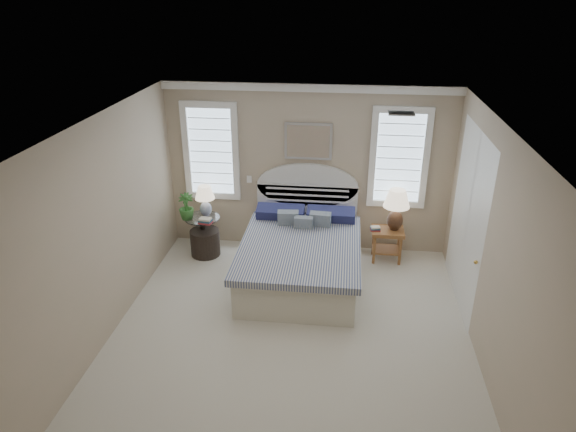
# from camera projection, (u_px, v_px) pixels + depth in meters

# --- Properties ---
(floor) EXTENTS (4.50, 5.00, 0.01)m
(floor) POSITION_uv_depth(u_px,v_px,m) (290.00, 337.00, 6.44)
(floor) COLOR beige
(floor) RESTS_ON ground
(ceiling) EXTENTS (4.50, 5.00, 0.01)m
(ceiling) POSITION_uv_depth(u_px,v_px,m) (290.00, 126.00, 5.31)
(ceiling) COLOR white
(ceiling) RESTS_ON wall_back
(wall_back) EXTENTS (4.50, 0.02, 2.70)m
(wall_back) POSITION_uv_depth(u_px,v_px,m) (308.00, 169.00, 8.13)
(wall_back) COLOR #BEA68E
(wall_back) RESTS_ON floor
(wall_left) EXTENTS (0.02, 5.00, 2.70)m
(wall_left) POSITION_uv_depth(u_px,v_px,m) (103.00, 231.00, 6.12)
(wall_left) COLOR #BEA68E
(wall_left) RESTS_ON floor
(wall_right) EXTENTS (0.02, 5.00, 2.70)m
(wall_right) POSITION_uv_depth(u_px,v_px,m) (493.00, 253.00, 5.64)
(wall_right) COLOR #BEA68E
(wall_right) RESTS_ON floor
(crown_molding) EXTENTS (4.50, 0.08, 0.12)m
(crown_molding) POSITION_uv_depth(u_px,v_px,m) (309.00, 88.00, 7.56)
(crown_molding) COLOR white
(crown_molding) RESTS_ON wall_back
(hvac_vent) EXTENTS (0.30, 0.20, 0.02)m
(hvac_vent) POSITION_uv_depth(u_px,v_px,m) (401.00, 113.00, 5.92)
(hvac_vent) COLOR #B2B2B2
(hvac_vent) RESTS_ON ceiling
(switch_plate) EXTENTS (0.08, 0.01, 0.12)m
(switch_plate) POSITION_uv_depth(u_px,v_px,m) (249.00, 179.00, 8.30)
(switch_plate) COLOR white
(switch_plate) RESTS_ON wall_back
(window_left) EXTENTS (0.90, 0.06, 1.60)m
(window_left) POSITION_uv_depth(u_px,v_px,m) (211.00, 151.00, 8.18)
(window_left) COLOR silver
(window_left) RESTS_ON wall_back
(window_right) EXTENTS (0.90, 0.06, 1.60)m
(window_right) POSITION_uv_depth(u_px,v_px,m) (399.00, 158.00, 7.86)
(window_right) COLOR silver
(window_right) RESTS_ON wall_back
(painting) EXTENTS (0.74, 0.04, 0.58)m
(painting) POSITION_uv_depth(u_px,v_px,m) (308.00, 141.00, 7.90)
(painting) COLOR silver
(painting) RESTS_ON wall_back
(closet_door) EXTENTS (0.02, 1.80, 2.40)m
(closet_door) POSITION_uv_depth(u_px,v_px,m) (468.00, 219.00, 6.78)
(closet_door) COLOR white
(closet_door) RESTS_ON floor
(bed) EXTENTS (1.72, 2.28, 1.47)m
(bed) POSITION_uv_depth(u_px,v_px,m) (301.00, 254.00, 7.59)
(bed) COLOR beige
(bed) RESTS_ON floor
(side_table_left) EXTENTS (0.56, 0.56, 0.63)m
(side_table_left) POSITION_uv_depth(u_px,v_px,m) (203.00, 231.00, 8.30)
(side_table_left) COLOR black
(side_table_left) RESTS_ON floor
(nightstand_right) EXTENTS (0.50, 0.40, 0.53)m
(nightstand_right) POSITION_uv_depth(u_px,v_px,m) (387.00, 238.00, 8.08)
(nightstand_right) COLOR #9D6133
(nightstand_right) RESTS_ON floor
(floor_pot) EXTENTS (0.54, 0.54, 0.43)m
(floor_pot) POSITION_uv_depth(u_px,v_px,m) (205.00, 242.00, 8.31)
(floor_pot) COLOR black
(floor_pot) RESTS_ON floor
(lamp_left) EXTENTS (0.35, 0.35, 0.51)m
(lamp_left) POSITION_uv_depth(u_px,v_px,m) (205.00, 198.00, 8.14)
(lamp_left) COLOR silver
(lamp_left) RESTS_ON side_table_left
(lamp_right) EXTENTS (0.46, 0.46, 0.67)m
(lamp_right) POSITION_uv_depth(u_px,v_px,m) (396.00, 205.00, 7.88)
(lamp_right) COLOR black
(lamp_right) RESTS_ON nightstand_right
(potted_plant) EXTENTS (0.30, 0.30, 0.42)m
(potted_plant) POSITION_uv_depth(u_px,v_px,m) (186.00, 207.00, 8.06)
(potted_plant) COLOR #29662D
(potted_plant) RESTS_ON side_table_left
(books_left) EXTENTS (0.23, 0.18, 0.08)m
(books_left) POSITION_uv_depth(u_px,v_px,m) (205.00, 221.00, 7.99)
(books_left) COLOR maroon
(books_left) RESTS_ON side_table_left
(books_right) EXTENTS (0.17, 0.14, 0.06)m
(books_right) POSITION_uv_depth(u_px,v_px,m) (375.00, 229.00, 7.99)
(books_right) COLOR maroon
(books_right) RESTS_ON nightstand_right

